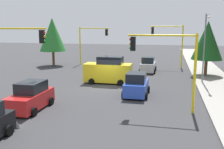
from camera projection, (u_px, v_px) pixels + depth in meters
name	position (u px, v px, depth m)	size (l,w,h in m)	color
ground_plane	(106.00, 87.00, 25.07)	(120.00, 120.00, 0.00)	#353538
sidewalk_kerb	(214.00, 81.00, 27.63)	(80.00, 4.00, 0.15)	gray
lane_arrow_near	(6.00, 131.00, 14.65)	(2.40, 1.10, 1.10)	silver
traffic_signal_far_left	(170.00, 38.00, 36.54)	(0.36, 4.59, 5.91)	yellow
traffic_signal_near_left	(167.00, 57.00, 17.42)	(0.36, 4.59, 5.35)	yellow
traffic_signal_far_right	(91.00, 38.00, 39.00)	(0.36, 4.59, 5.63)	yellow
traffic_signal_near_right	(14.00, 49.00, 19.78)	(0.36, 4.59, 5.77)	yellow
street_lamp_curbside	(205.00, 41.00, 25.79)	(2.15, 0.28, 7.00)	slate
tree_roadside_mid	(207.00, 41.00, 29.87)	(3.51, 3.51, 6.39)	brown
tree_opposite_side	(53.00, 35.00, 38.10)	(3.83, 3.83, 6.98)	brown
delivery_van_yellow	(108.00, 71.00, 26.81)	(2.22, 4.80, 2.77)	yellow
car_silver	(148.00, 65.00, 33.41)	(3.91, 2.02, 1.98)	#B2B5BA
car_red	(31.00, 97.00, 18.33)	(4.07, 2.08, 1.98)	red
car_blue	(136.00, 85.00, 22.01)	(3.65, 2.08, 1.98)	blue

